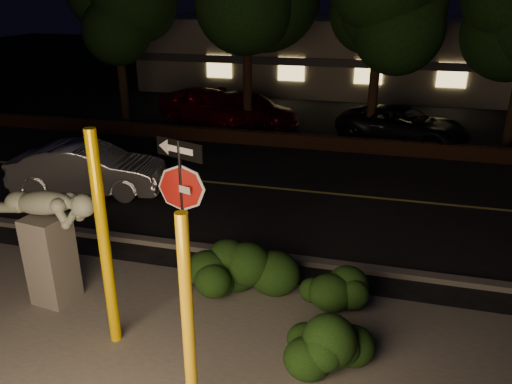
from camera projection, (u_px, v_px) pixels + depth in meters
The scene contains 19 objects.
ground at pixel (292, 158), 17.44m from camera, with size 90.00×90.00×0.00m, color black.
patio at pixel (155, 375), 7.57m from camera, with size 14.00×6.00×0.02m, color #4C4944.
road at pixel (273, 188), 14.75m from camera, with size 80.00×8.00×0.01m, color black.
lane_marking at pixel (273, 188), 14.74m from camera, with size 80.00×0.12×0.01m, color #AD9F45.
curb at pixel (231, 252), 11.05m from camera, with size 80.00×0.25×0.12m, color #4C4944.
brick_wall at pixel (299, 141), 18.51m from camera, with size 40.00×0.35×0.50m, color #412315.
parking_lot at pixel (320, 114), 23.71m from camera, with size 40.00×12.00×0.01m, color black.
building at pixel (340, 52), 30.13m from camera, with size 22.00×10.20×4.00m.
yellow_pole_left at pixel (104, 243), 7.68m from camera, with size 0.18×0.18×3.64m, color #EDB600.
yellow_pole_right at pixel (188, 329), 6.11m from camera, with size 0.16×0.16×3.15m, color yellow.
signpost at pixel (181, 189), 8.81m from camera, with size 0.99×0.38×3.07m.
sculpture at pixel (48, 233), 8.89m from camera, with size 2.16×0.85×2.30m.
hedge_center at pixel (245, 271), 9.31m from camera, with size 2.20×1.03×1.14m, color black.
hedge_right at pixel (328, 283), 9.07m from camera, with size 1.53×0.82×1.00m, color black.
hedge_far_right at pixel (324, 342), 7.59m from camera, with size 1.34×0.84×0.93m, color black.
silver_sedan at pixel (89, 169), 14.23m from camera, with size 1.51×4.33×1.43m, color silver.
parked_car_red at pixel (208, 106), 21.51m from camera, with size 1.91×4.75×1.62m, color #69040F.
parked_car_darkred at pixel (250, 109), 21.73m from camera, with size 1.84×4.52×1.31m, color #440609.
parked_car_dark at pixel (402, 125), 18.95m from camera, with size 2.26×4.91×1.36m, color black.
Camera 1 is at (3.00, -6.39, 5.43)m, focal length 35.00 mm.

